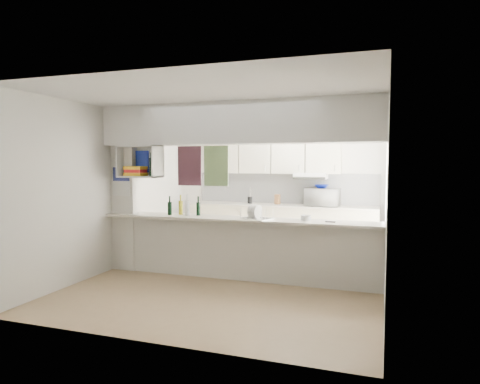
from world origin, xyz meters
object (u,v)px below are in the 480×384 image
at_px(dish_rack, 257,213).
at_px(wine_bottles, 184,208).
at_px(bowl, 322,186).
at_px(microwave, 323,197).

distance_m(dish_rack, wine_bottles, 1.19).
bearing_deg(bowl, wine_bottles, -130.64).
height_order(microwave, bowl, bowl).
distance_m(microwave, wine_bottles, 2.77).
distance_m(bowl, dish_rack, 2.27).
bearing_deg(dish_rack, wine_bottles, -163.10).
distance_m(microwave, dish_rack, 2.23).
bearing_deg(wine_bottles, microwave, 48.52).
relative_size(bowl, dish_rack, 0.57).
height_order(dish_rack, wine_bottles, wine_bottles).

